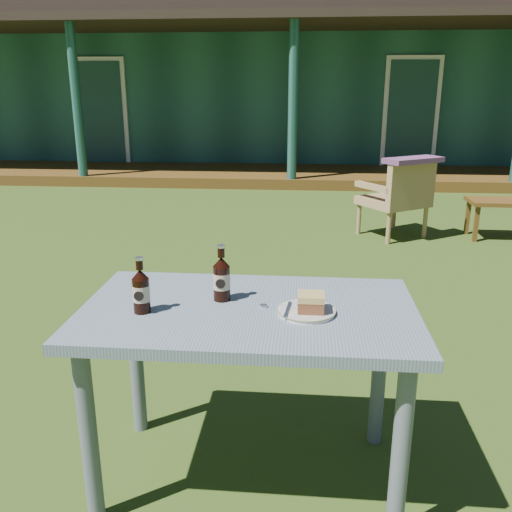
# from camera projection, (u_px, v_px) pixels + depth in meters

# --- Properties ---
(ground) EXTENTS (80.00, 80.00, 0.00)m
(ground) POSITION_uv_depth(u_px,v_px,m) (273.00, 315.00, 3.67)
(ground) COLOR #334916
(pavilion) EXTENTS (15.80, 8.30, 3.45)m
(pavilion) POSITION_uv_depth(u_px,v_px,m) (298.00, 82.00, 12.13)
(pavilion) COLOR #1C493E
(pavilion) RESTS_ON ground
(cafe_table) EXTENTS (1.20, 0.70, 0.72)m
(cafe_table) POSITION_uv_depth(u_px,v_px,m) (249.00, 333.00, 1.97)
(cafe_table) COLOR slate
(cafe_table) RESTS_ON ground
(plate) EXTENTS (0.20, 0.20, 0.01)m
(plate) POSITION_uv_depth(u_px,v_px,m) (306.00, 311.00, 1.88)
(plate) COLOR silver
(plate) RESTS_ON cafe_table
(cake_slice) EXTENTS (0.09, 0.09, 0.06)m
(cake_slice) POSITION_uv_depth(u_px,v_px,m) (311.00, 302.00, 1.86)
(cake_slice) COLOR brown
(cake_slice) RESTS_ON plate
(fork) EXTENTS (0.03, 0.14, 0.00)m
(fork) POSITION_uv_depth(u_px,v_px,m) (288.00, 309.00, 1.88)
(fork) COLOR silver
(fork) RESTS_ON plate
(cola_bottle_near) EXTENTS (0.06, 0.06, 0.21)m
(cola_bottle_near) POSITION_uv_depth(u_px,v_px,m) (222.00, 278.00, 1.98)
(cola_bottle_near) COLOR black
(cola_bottle_near) RESTS_ON cafe_table
(cola_bottle_far) EXTENTS (0.06, 0.06, 0.20)m
(cola_bottle_far) POSITION_uv_depth(u_px,v_px,m) (141.00, 291.00, 1.87)
(cola_bottle_far) COLOR black
(cola_bottle_far) RESTS_ON cafe_table
(bottle_cap) EXTENTS (0.03, 0.03, 0.01)m
(bottle_cap) POSITION_uv_depth(u_px,v_px,m) (263.00, 306.00, 1.94)
(bottle_cap) COLOR silver
(bottle_cap) RESTS_ON cafe_table
(armchair_left) EXTENTS (0.78, 0.77, 0.78)m
(armchair_left) POSITION_uv_depth(u_px,v_px,m) (399.00, 195.00, 5.45)
(armchair_left) COLOR #9D7B4E
(armchair_left) RESTS_ON ground
(floral_throw) EXTENTS (0.63, 0.53, 0.05)m
(floral_throw) POSITION_uv_depth(u_px,v_px,m) (413.00, 160.00, 5.21)
(floral_throw) COLOR #693C64
(floral_throw) RESTS_ON armchair_left
(side_table) EXTENTS (0.60, 0.40, 0.40)m
(side_table) POSITION_uv_depth(u_px,v_px,m) (499.00, 205.00, 5.45)
(side_table) COLOR #533714
(side_table) RESTS_ON ground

